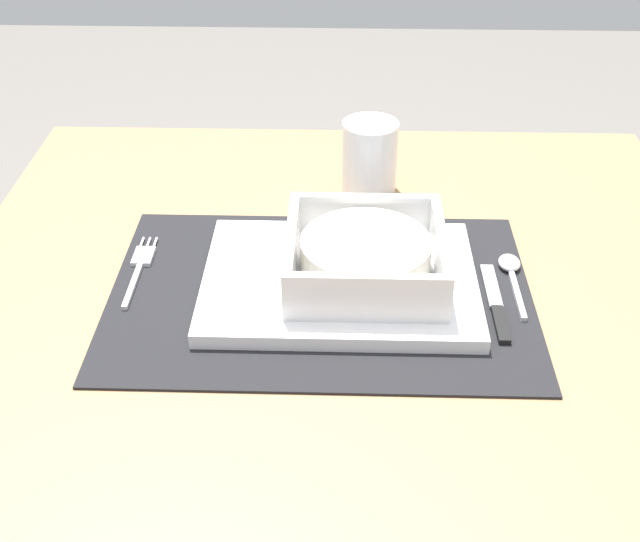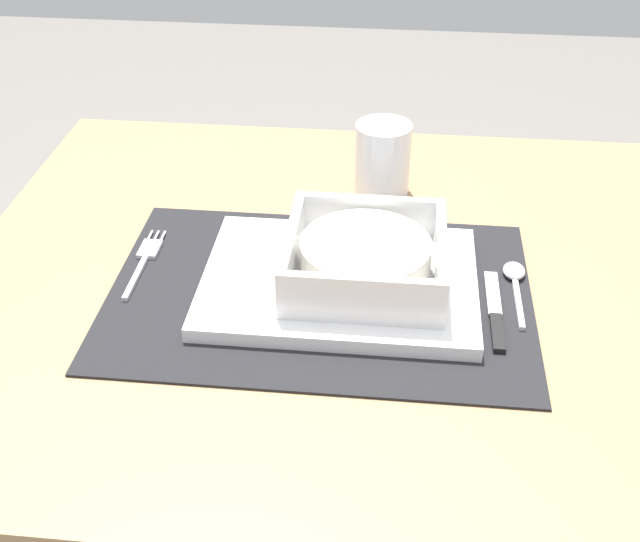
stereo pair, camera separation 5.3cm
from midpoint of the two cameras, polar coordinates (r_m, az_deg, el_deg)
dining_table at (r=0.98m, az=2.96°, el=-5.59°), size 0.85×0.74×0.72m
placemat at (r=0.88m, az=1.73°, el=-1.56°), size 0.45×0.31×0.00m
serving_plate at (r=0.88m, az=2.82°, el=-0.75°), size 0.29×0.22×0.02m
porridge_bowl at (r=0.87m, az=4.88°, el=0.79°), size 0.16×0.16×0.05m
fork at (r=0.95m, az=-10.33°, el=0.87°), size 0.02×0.14×0.00m
spoon at (r=0.93m, az=14.86°, el=-0.48°), size 0.02×0.11×0.01m
butter_knife at (r=0.87m, az=13.68°, el=-2.99°), size 0.01×0.13×0.01m
drinking_glass at (r=1.06m, az=5.76°, el=7.41°), size 0.07×0.07×0.09m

